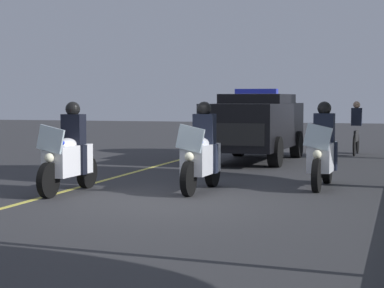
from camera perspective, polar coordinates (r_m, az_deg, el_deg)
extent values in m
plane|color=#333335|center=(11.95, -2.44, -4.83)|extent=(80.00, 80.00, 0.00)
cube|color=#E0D14C|center=(12.89, -12.13, -4.27)|extent=(48.00, 0.12, 0.01)
cylinder|color=black|center=(12.75, -11.62, -2.92)|extent=(0.64, 0.14, 0.64)
cylinder|color=black|center=(14.06, -8.55, -2.27)|extent=(0.64, 0.16, 0.64)
cube|color=white|center=(13.35, -10.07, -1.31)|extent=(1.21, 0.48, 0.56)
ellipsoid|color=white|center=(13.28, -10.18, -0.04)|extent=(0.57, 0.34, 0.24)
cube|color=silver|center=(12.77, -11.44, 0.38)|extent=(0.08, 0.56, 0.53)
sphere|color=#F9F4CC|center=(12.74, -11.56, -1.11)|extent=(0.17, 0.17, 0.17)
sphere|color=red|center=(12.97, -11.76, 0.12)|extent=(0.09, 0.09, 0.09)
sphere|color=#1933F2|center=(12.81, -10.53, 0.09)|extent=(0.09, 0.09, 0.09)
cube|color=black|center=(13.51, -9.63, 1.14)|extent=(0.29, 0.41, 0.60)
cube|color=black|center=(13.41, -8.97, -1.28)|extent=(0.18, 0.15, 0.56)
cube|color=black|center=(13.59, -10.46, -1.22)|extent=(0.18, 0.15, 0.56)
sphere|color=black|center=(13.49, -9.68, 2.83)|extent=(0.28, 0.28, 0.28)
cylinder|color=black|center=(12.72, -0.28, -2.86)|extent=(0.64, 0.14, 0.64)
cylinder|color=black|center=(14.14, 1.68, -2.19)|extent=(0.64, 0.16, 0.64)
cube|color=silver|center=(13.38, 0.73, -1.24)|extent=(1.21, 0.48, 0.56)
ellipsoid|color=silver|center=(13.31, 0.66, 0.03)|extent=(0.57, 0.34, 0.24)
cube|color=silver|center=(12.75, -0.14, 0.45)|extent=(0.08, 0.56, 0.53)
sphere|color=#F9F4CC|center=(12.72, -0.23, -1.05)|extent=(0.17, 0.17, 0.17)
sphere|color=red|center=(12.93, -0.63, 0.19)|extent=(0.09, 0.09, 0.09)
sphere|color=#1933F2|center=(12.83, 0.72, 0.16)|extent=(0.09, 0.09, 0.09)
cube|color=black|center=(13.56, 1.02, 1.20)|extent=(0.29, 0.41, 0.60)
cube|color=black|center=(13.48, 1.76, -1.20)|extent=(0.18, 0.15, 0.56)
cube|color=black|center=(13.60, 0.14, -1.16)|extent=(0.18, 0.15, 0.56)
sphere|color=black|center=(13.53, 1.00, 2.89)|extent=(0.28, 0.28, 0.28)
cylinder|color=black|center=(13.48, 10.12, -2.54)|extent=(0.64, 0.14, 0.64)
cylinder|color=black|center=(14.95, 10.96, -1.94)|extent=(0.64, 0.16, 0.64)
cube|color=silver|center=(14.17, 10.56, -1.03)|extent=(1.21, 0.48, 0.56)
ellipsoid|color=silver|center=(14.10, 10.55, 0.17)|extent=(0.57, 0.34, 0.24)
cube|color=silver|center=(13.51, 10.21, 0.58)|extent=(0.08, 0.56, 0.53)
sphere|color=#F9F4CC|center=(13.48, 10.16, -0.84)|extent=(0.17, 0.17, 0.17)
sphere|color=red|center=(13.67, 9.63, 0.33)|extent=(0.09, 0.09, 0.09)
sphere|color=#1933F2|center=(13.63, 10.95, 0.30)|extent=(0.09, 0.09, 0.09)
cube|color=black|center=(14.36, 10.72, 1.27)|extent=(0.29, 0.41, 0.60)
cube|color=black|center=(14.31, 11.45, -0.99)|extent=(0.18, 0.15, 0.56)
cube|color=black|center=(14.36, 9.87, -0.95)|extent=(0.18, 0.15, 0.56)
sphere|color=black|center=(14.33, 10.73, 2.87)|extent=(0.28, 0.28, 0.28)
cube|color=black|center=(19.88, 5.19, 1.53)|extent=(4.95, 2.04, 1.24)
cube|color=black|center=(20.16, 5.40, 3.55)|extent=(2.45, 1.82, 0.36)
cube|color=#2633D8|center=(19.96, 5.27, 4.29)|extent=(0.32, 1.21, 0.14)
cube|color=black|center=(17.56, 3.37, 0.79)|extent=(0.17, 1.62, 0.56)
cylinder|color=black|center=(18.21, 6.80, -0.64)|extent=(0.81, 0.30, 0.80)
cylinder|color=black|center=(18.66, 1.38, -0.51)|extent=(0.81, 0.30, 0.80)
cylinder|color=black|center=(21.25, 8.51, -0.03)|extent=(0.81, 0.30, 0.80)
cylinder|color=black|center=(21.63, 3.81, 0.07)|extent=(0.81, 0.30, 0.80)
cylinder|color=black|center=(22.10, 13.08, -0.12)|extent=(0.66, 0.06, 0.66)
cylinder|color=black|center=(23.20, 13.34, 0.05)|extent=(0.66, 0.06, 0.66)
cube|color=black|center=(22.63, 13.22, 0.65)|extent=(1.00, 0.09, 0.36)
cube|color=black|center=(22.66, 13.26, 2.17)|extent=(0.25, 0.33, 0.56)
sphere|color=tan|center=(22.62, 13.26, 3.13)|extent=(0.22, 0.22, 0.22)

